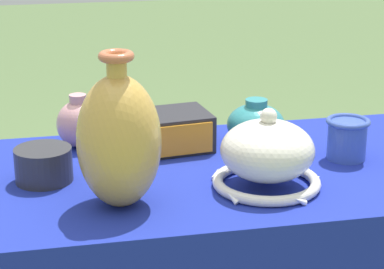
{
  "coord_description": "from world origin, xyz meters",
  "views": [
    {
      "loc": [
        -0.3,
        -1.47,
        1.31
      ],
      "look_at": [
        -0.01,
        -0.1,
        0.83
      ],
      "focal_mm": 70.0,
      "sensor_mm": 36.0,
      "label": 1
    }
  ],
  "objects_px": {
    "vase_dome_bell": "(267,156)",
    "mosaic_tile_box": "(172,131)",
    "vase_tall_bulbous": "(119,140)",
    "cup_wide_cobalt": "(347,137)",
    "jar_round_teal": "(256,124)",
    "jar_round_rose": "(79,123)",
    "pot_squat_charcoal": "(44,165)"
  },
  "relations": [
    {
      "from": "vase_tall_bulbous",
      "to": "vase_dome_bell",
      "type": "bearing_deg",
      "value": 5.05
    },
    {
      "from": "mosaic_tile_box",
      "to": "pot_squat_charcoal",
      "type": "bearing_deg",
      "value": -161.61
    },
    {
      "from": "cup_wide_cobalt",
      "to": "pot_squat_charcoal",
      "type": "bearing_deg",
      "value": 179.27
    },
    {
      "from": "vase_dome_bell",
      "to": "mosaic_tile_box",
      "type": "distance_m",
      "value": 0.31
    },
    {
      "from": "mosaic_tile_box",
      "to": "jar_round_rose",
      "type": "distance_m",
      "value": 0.22
    },
    {
      "from": "cup_wide_cobalt",
      "to": "vase_dome_bell",
      "type": "bearing_deg",
      "value": -152.07
    },
    {
      "from": "mosaic_tile_box",
      "to": "cup_wide_cobalt",
      "type": "height_order",
      "value": "cup_wide_cobalt"
    },
    {
      "from": "jar_round_teal",
      "to": "pot_squat_charcoal",
      "type": "relative_size",
      "value": 1.14
    },
    {
      "from": "mosaic_tile_box",
      "to": "jar_round_teal",
      "type": "xyz_separation_m",
      "value": [
        0.2,
        -0.01,
        0.01
      ]
    },
    {
      "from": "vase_dome_bell",
      "to": "mosaic_tile_box",
      "type": "xyz_separation_m",
      "value": [
        -0.14,
        0.27,
        -0.02
      ]
    },
    {
      "from": "cup_wide_cobalt",
      "to": "jar_round_rose",
      "type": "xyz_separation_m",
      "value": [
        -0.58,
        0.21,
        0.01
      ]
    },
    {
      "from": "mosaic_tile_box",
      "to": "jar_round_rose",
      "type": "relative_size",
      "value": 1.43
    },
    {
      "from": "cup_wide_cobalt",
      "to": "jar_round_rose",
      "type": "relative_size",
      "value": 0.78
    },
    {
      "from": "jar_round_teal",
      "to": "vase_dome_bell",
      "type": "bearing_deg",
      "value": -101.68
    },
    {
      "from": "jar_round_teal",
      "to": "cup_wide_cobalt",
      "type": "height_order",
      "value": "jar_round_teal"
    },
    {
      "from": "vase_tall_bulbous",
      "to": "cup_wide_cobalt",
      "type": "distance_m",
      "value": 0.55
    },
    {
      "from": "vase_dome_bell",
      "to": "cup_wide_cobalt",
      "type": "xyz_separation_m",
      "value": [
        0.22,
        0.12,
        -0.02
      ]
    },
    {
      "from": "vase_tall_bulbous",
      "to": "cup_wide_cobalt",
      "type": "relative_size",
      "value": 3.06
    },
    {
      "from": "mosaic_tile_box",
      "to": "jar_round_teal",
      "type": "bearing_deg",
      "value": -11.29
    },
    {
      "from": "jar_round_teal",
      "to": "mosaic_tile_box",
      "type": "bearing_deg",
      "value": 175.79
    },
    {
      "from": "cup_wide_cobalt",
      "to": "vase_tall_bulbous",
      "type": "bearing_deg",
      "value": -164.53
    },
    {
      "from": "vase_tall_bulbous",
      "to": "mosaic_tile_box",
      "type": "distance_m",
      "value": 0.35
    },
    {
      "from": "vase_dome_bell",
      "to": "jar_round_teal",
      "type": "bearing_deg",
      "value": 78.32
    },
    {
      "from": "mosaic_tile_box",
      "to": "jar_round_rose",
      "type": "xyz_separation_m",
      "value": [
        -0.21,
        0.06,
        0.01
      ]
    },
    {
      "from": "pot_squat_charcoal",
      "to": "mosaic_tile_box",
      "type": "bearing_deg",
      "value": 25.48
    },
    {
      "from": "cup_wide_cobalt",
      "to": "jar_round_rose",
      "type": "distance_m",
      "value": 0.62
    },
    {
      "from": "pot_squat_charcoal",
      "to": "jar_round_rose",
      "type": "distance_m",
      "value": 0.22
    },
    {
      "from": "jar_round_teal",
      "to": "jar_round_rose",
      "type": "distance_m",
      "value": 0.41
    },
    {
      "from": "vase_tall_bulbous",
      "to": "vase_dome_bell",
      "type": "height_order",
      "value": "vase_tall_bulbous"
    },
    {
      "from": "jar_round_teal",
      "to": "jar_round_rose",
      "type": "bearing_deg",
      "value": 170.2
    },
    {
      "from": "vase_dome_bell",
      "to": "pot_squat_charcoal",
      "type": "height_order",
      "value": "vase_dome_bell"
    },
    {
      "from": "jar_round_rose",
      "to": "jar_round_teal",
      "type": "bearing_deg",
      "value": -9.8
    }
  ]
}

